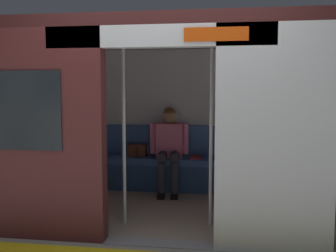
{
  "coord_description": "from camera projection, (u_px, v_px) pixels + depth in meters",
  "views": [
    {
      "loc": [
        -0.62,
        3.57,
        1.5
      ],
      "look_at": [
        0.07,
        -1.11,
        1.03
      ],
      "focal_mm": 41.88,
      "sensor_mm": 36.0,
      "label": 1
    }
  ],
  "objects": [
    {
      "name": "grab_pole_door",
      "position": [
        124.0,
        132.0,
        4.22
      ],
      "size": [
        0.04,
        0.04,
        2.04
      ],
      "primitive_type": "cylinder",
      "color": "silver",
      "rests_on": "ground_plane"
    },
    {
      "name": "handbag",
      "position": [
        138.0,
        150.0,
        5.82
      ],
      "size": [
        0.26,
        0.15,
        0.17
      ],
      "color": "brown",
      "rests_on": "bench_seat"
    },
    {
      "name": "ground_plane",
      "position": [
        159.0,
        244.0,
        3.75
      ],
      "size": [
        60.0,
        60.0,
        0.0
      ],
      "primitive_type": "plane",
      "color": "gray"
    },
    {
      "name": "bench_seat",
      "position": [
        182.0,
        166.0,
        5.66
      ],
      "size": [
        2.92,
        0.44,
        0.48
      ],
      "color": "#38609E",
      "rests_on": "ground_plane"
    },
    {
      "name": "train_car",
      "position": [
        168.0,
        93.0,
        4.7
      ],
      "size": [
        6.4,
        2.48,
        2.18
      ],
      "color": "silver",
      "rests_on": "ground_plane"
    },
    {
      "name": "grab_pole_far",
      "position": [
        211.0,
        132.0,
        4.17
      ],
      "size": [
        0.04,
        0.04,
        2.04
      ],
      "primitive_type": "cylinder",
      "color": "silver",
      "rests_on": "ground_plane"
    },
    {
      "name": "person_seated",
      "position": [
        169.0,
        144.0,
        5.6
      ],
      "size": [
        0.55,
        0.7,
        1.2
      ],
      "color": "pink",
      "rests_on": "ground_plane"
    },
    {
      "name": "book",
      "position": [
        196.0,
        157.0,
        5.63
      ],
      "size": [
        0.17,
        0.23,
        0.03
      ],
      "primitive_type": "cube",
      "rotation": [
        0.0,
        0.0,
        0.08
      ],
      "color": "#B22D2D",
      "rests_on": "bench_seat"
    }
  ]
}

